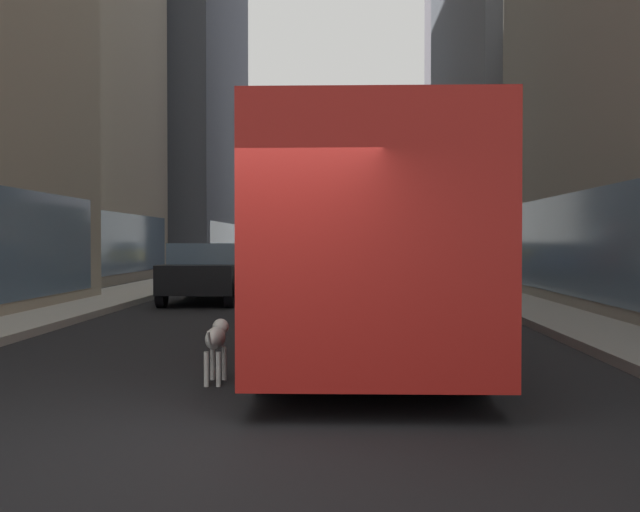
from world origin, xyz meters
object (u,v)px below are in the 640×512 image
at_px(car_yellow_taxi, 312,254).
at_px(car_red_coupe, 299,259).
at_px(transit_bus, 361,235).
at_px(box_truck, 288,242).
at_px(car_grey_wagon, 375,256).
at_px(car_blue_hatchback, 349,259).
at_px(car_white_van, 371,254).
at_px(car_black_suv, 209,272).
at_px(dalmatian_dog, 216,339).

height_order(car_yellow_taxi, car_red_coupe, same).
height_order(transit_bus, car_red_coupe, transit_bus).
bearing_deg(box_truck, car_yellow_taxi, 90.00).
relative_size(car_grey_wagon, car_blue_hatchback, 0.85).
bearing_deg(car_white_van, car_red_coupe, -106.20).
xyz_separation_m(car_black_suv, car_grey_wagon, (5.60, 22.88, -0.01)).
xyz_separation_m(car_yellow_taxi, car_red_coupe, (-0.00, -16.49, 0.00)).
bearing_deg(box_truck, car_blue_hatchback, 71.87).
bearing_deg(car_yellow_taxi, car_red_coupe, -90.00).
xyz_separation_m(car_black_suv, dalmatian_dog, (2.20, -11.81, -0.31)).
bearing_deg(car_grey_wagon, box_truck, -105.59).
height_order(car_yellow_taxi, car_white_van, same).
bearing_deg(dalmatian_dog, car_grey_wagon, 84.40).
bearing_deg(dalmatian_dog, box_truck, 91.69).
bearing_deg(car_white_van, dalmatian_dog, -94.70).
xyz_separation_m(car_white_van, car_red_coupe, (-4.00, -13.76, -0.00)).
relative_size(car_black_suv, car_grey_wagon, 1.16).
bearing_deg(transit_bus, box_truck, 98.16).
bearing_deg(car_blue_hatchback, transit_bus, -90.00).
height_order(car_yellow_taxi, car_blue_hatchback, same).
distance_m(car_yellow_taxi, car_white_van, 4.84).
bearing_deg(car_black_suv, dalmatian_dog, -79.45).
height_order(car_white_van, dalmatian_dog, car_white_van).
relative_size(car_grey_wagon, dalmatian_dog, 4.13).
xyz_separation_m(transit_bus, car_red_coupe, (-2.40, 23.94, -0.96)).
relative_size(transit_bus, box_truck, 1.54).
height_order(car_grey_wagon, car_white_van, same).
bearing_deg(car_black_suv, car_grey_wagon, 76.25).
xyz_separation_m(car_grey_wagon, car_white_van, (0.00, 6.64, 0.00)).
bearing_deg(car_red_coupe, transit_bus, -84.27).
xyz_separation_m(car_yellow_taxi, car_blue_hatchback, (2.40, -16.36, 0.00)).
relative_size(car_yellow_taxi, box_truck, 0.52).
relative_size(car_red_coupe, box_truck, 0.55).
bearing_deg(box_truck, car_red_coupe, 90.00).
height_order(car_white_van, box_truck, box_truck).
relative_size(car_black_suv, car_white_van, 1.02).
distance_m(transit_bus, car_blue_hatchback, 24.08).
height_order(car_blue_hatchback, dalmatian_dog, car_blue_hatchback).
bearing_deg(car_blue_hatchback, car_black_suv, -104.14).
bearing_deg(car_white_van, transit_bus, -92.43).
bearing_deg(car_red_coupe, car_yellow_taxi, 90.00).
bearing_deg(car_red_coupe, car_white_van, 73.80).
distance_m(car_black_suv, car_white_van, 30.04).
relative_size(transit_bus, car_white_van, 2.55).
xyz_separation_m(car_red_coupe, box_truck, (-0.00, -7.21, 0.85)).
height_order(transit_bus, car_grey_wagon, transit_bus).
xyz_separation_m(car_blue_hatchback, box_truck, (-2.40, -7.33, 0.84)).
bearing_deg(car_black_suv, car_white_van, 79.26).
distance_m(car_black_suv, box_truck, 8.74).
relative_size(car_white_van, car_blue_hatchback, 0.96).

